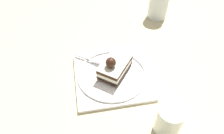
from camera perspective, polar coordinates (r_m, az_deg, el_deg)
ground_plane at (r=0.69m, az=1.11°, el=-2.95°), size 2.40×2.40×0.00m
dessert_plate at (r=0.68m, az=0.00°, el=-2.32°), size 0.25×0.25×0.02m
cake_slice at (r=0.66m, az=0.72°, el=0.20°), size 0.13×0.13×0.07m
fork at (r=0.72m, az=-6.00°, el=2.01°), size 0.09×0.08×0.00m
drink_glass_near at (r=0.96m, az=12.29°, el=15.44°), size 0.08×0.08×0.10m
drink_glass_far at (r=0.56m, az=15.05°, el=-13.96°), size 0.07×0.07×0.09m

